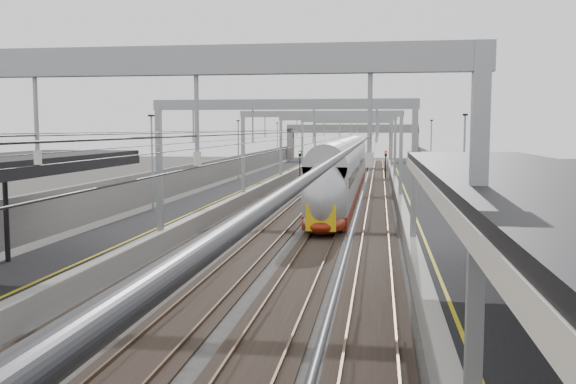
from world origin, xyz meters
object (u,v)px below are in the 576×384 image
(overbridge, at_px, (352,134))
(train, at_px, (344,175))
(bench, at_px, (520,261))
(signal_green, at_px, (300,159))

(overbridge, height_order, train, overbridge)
(overbridge, xyz_separation_m, bench, (9.56, -86.08, -3.71))
(overbridge, bearing_deg, train, -88.33)
(train, relative_size, signal_green, 13.98)
(train, distance_m, bench, 35.53)
(overbridge, distance_m, bench, 86.69)
(bench, bearing_deg, signal_green, 104.65)
(train, bearing_deg, signal_green, 107.05)
(train, height_order, signal_green, train)
(overbridge, relative_size, bench, 11.32)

